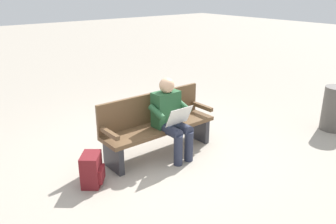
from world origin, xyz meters
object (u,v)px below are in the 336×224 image
(backpack, at_px, (92,170))
(trash_bin, at_px, (335,109))
(bench_near, at_px, (157,124))
(person_seated, at_px, (171,116))

(backpack, relative_size, trash_bin, 0.55)
(bench_near, relative_size, trash_bin, 2.33)
(person_seated, relative_size, trash_bin, 1.52)
(bench_near, relative_size, person_seated, 1.53)
(person_seated, bearing_deg, bench_near, -70.38)
(person_seated, xyz_separation_m, trash_bin, (-2.87, 0.99, -0.24))
(backpack, xyz_separation_m, trash_bin, (-4.15, 0.99, 0.18))
(bench_near, bearing_deg, backpack, 10.61)
(person_seated, distance_m, backpack, 1.35)
(person_seated, distance_m, trash_bin, 3.04)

